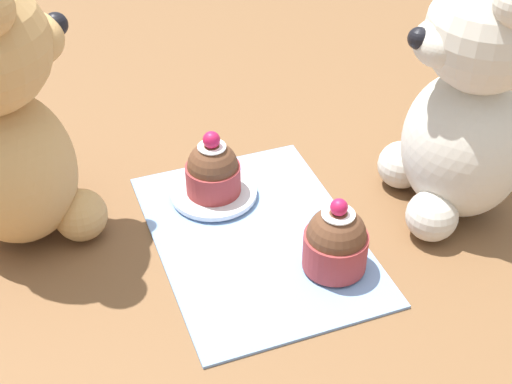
{
  "coord_description": "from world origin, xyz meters",
  "views": [
    {
      "loc": [
        0.47,
        -0.18,
        0.45
      ],
      "look_at": [
        0.0,
        0.0,
        0.06
      ],
      "focal_mm": 50.0,
      "sensor_mm": 36.0,
      "label": 1
    }
  ],
  "objects": [
    {
      "name": "knitted_placemat",
      "position": [
        0.0,
        0.0,
        0.0
      ],
      "size": [
        0.26,
        0.18,
        0.01
      ],
      "primitive_type": "cube",
      "color": "#7A9ED1",
      "rests_on": "ground_plane"
    },
    {
      "name": "saucer_plate",
      "position": [
        -0.07,
        -0.02,
        0.01
      ],
      "size": [
        0.09,
        0.09,
        0.01
      ],
      "primitive_type": "cylinder",
      "color": "silver",
      "rests_on": "knitted_placemat"
    },
    {
      "name": "cupcake_near_tan_bear",
      "position": [
        -0.07,
        -0.02,
        0.04
      ],
      "size": [
        0.05,
        0.05,
        0.07
      ],
      "color": "#993333",
      "rests_on": "saucer_plate"
    },
    {
      "name": "teddy_bear_tan",
      "position": [
        -0.09,
        -0.2,
        0.12
      ],
      "size": [
        0.16,
        0.15,
        0.26
      ],
      "rotation": [
        0.0,
        0.0,
        3.44
      ],
      "color": "tan",
      "rests_on": "ground_plane"
    },
    {
      "name": "ground_plane",
      "position": [
        0.0,
        0.0,
        0.0
      ],
      "size": [
        4.0,
        4.0,
        0.0
      ],
      "primitive_type": "plane",
      "color": "brown"
    },
    {
      "name": "teddy_bear_cream",
      "position": [
        0.02,
        0.2,
        0.11
      ],
      "size": [
        0.14,
        0.14,
        0.25
      ],
      "rotation": [
        0.0,
        0.0,
        -0.17
      ],
      "color": "beige",
      "rests_on": "ground_plane"
    },
    {
      "name": "cupcake_near_cream_bear",
      "position": [
        0.06,
        0.05,
        0.03
      ],
      "size": [
        0.06,
        0.06,
        0.07
      ],
      "color": "#993333",
      "rests_on": "knitted_placemat"
    }
  ]
}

